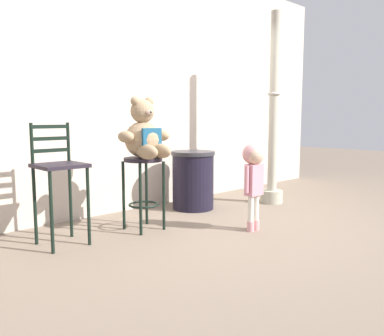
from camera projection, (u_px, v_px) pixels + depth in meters
ground_plane at (236, 231)px, 4.30m from camera, size 24.00×24.00×0.00m
building_wall at (136, 84)px, 5.38m from camera, size 7.78×0.30×3.34m
bar_stool_with_teddy at (143, 178)px, 4.30m from camera, size 0.41×0.41×0.79m
teddy_bear at (144, 135)px, 4.22m from camera, size 0.60×0.54×0.64m
child_walking at (254, 168)px, 4.25m from camera, size 0.30×0.24×0.94m
trash_bin at (193, 180)px, 5.33m from camera, size 0.58×0.58×0.77m
lamppost at (273, 130)px, 5.62m from camera, size 0.31×0.31×2.66m
bar_chair_empty at (59, 173)px, 3.78m from camera, size 0.43×0.43×1.16m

